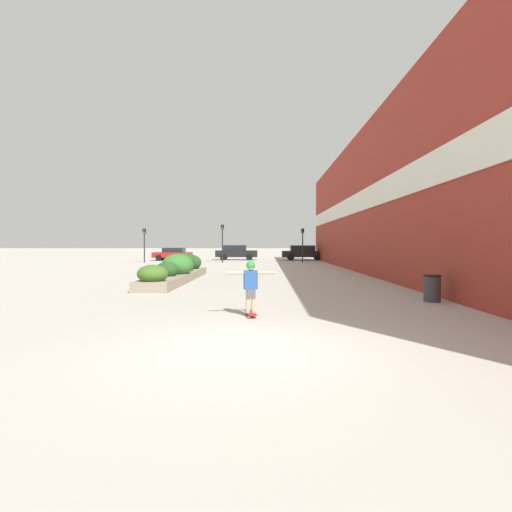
{
  "coord_description": "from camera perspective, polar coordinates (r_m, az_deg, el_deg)",
  "views": [
    {
      "loc": [
        0.33,
        -6.68,
        1.79
      ],
      "look_at": [
        -0.04,
        7.64,
        1.35
      ],
      "focal_mm": 28.0,
      "sensor_mm": 36.0,
      "label": 1
    }
  ],
  "objects": [
    {
      "name": "planter_box",
      "position": [
        19.69,
        -11.04,
        -1.98
      ],
      "size": [
        1.52,
        9.44,
        1.33
      ],
      "color": "gray",
      "rests_on": "ground_plane"
    },
    {
      "name": "ground_plane",
      "position": [
        6.93,
        -1.35,
        -13.24
      ],
      "size": [
        300.0,
        300.0,
        0.0
      ],
      "primitive_type": "plane",
      "color": "#ADA89E"
    },
    {
      "name": "traffic_light_right",
      "position": [
        38.35,
        6.68,
        2.42
      ],
      "size": [
        0.28,
        0.3,
        3.25
      ],
      "color": "black",
      "rests_on": "ground_plane"
    },
    {
      "name": "car_center_left",
      "position": [
        43.87,
        -2.84,
        0.54
      ],
      "size": [
        4.54,
        1.84,
        1.62
      ],
      "rotation": [
        0.0,
        0.0,
        -1.57
      ],
      "color": "black",
      "rests_on": "ground_plane"
    },
    {
      "name": "traffic_light_left",
      "position": [
        37.76,
        -4.82,
        2.76
      ],
      "size": [
        0.28,
        0.3,
        3.6
      ],
      "color": "black",
      "rests_on": "ground_plane"
    },
    {
      "name": "car_rightmost",
      "position": [
        43.52,
        6.81,
        0.51
      ],
      "size": [
        4.78,
        2.03,
        1.61
      ],
      "rotation": [
        0.0,
        0.0,
        -1.57
      ],
      "color": "black",
      "rests_on": "ground_plane"
    },
    {
      "name": "building_wall_right",
      "position": [
        25.27,
        15.37,
        7.55
      ],
      "size": [
        0.67,
        43.53,
        8.72
      ],
      "color": "maroon",
      "rests_on": "ground_plane"
    },
    {
      "name": "skateboard",
      "position": [
        9.95,
        -0.77,
        -8.21
      ],
      "size": [
        0.37,
        0.8,
        0.09
      ],
      "rotation": [
        0.0,
        0.0,
        0.22
      ],
      "color": "maroon",
      "rests_on": "ground_plane"
    },
    {
      "name": "skateboarder",
      "position": [
        9.84,
        -0.77,
        -3.64
      ],
      "size": [
        1.18,
        0.33,
        1.28
      ],
      "rotation": [
        0.0,
        0.0,
        0.22
      ],
      "color": "tan",
      "rests_on": "skateboard"
    },
    {
      "name": "traffic_light_far_left",
      "position": [
        39.22,
        -15.68,
        2.33
      ],
      "size": [
        0.28,
        0.3,
        3.22
      ],
      "color": "black",
      "rests_on": "ground_plane"
    },
    {
      "name": "car_center_right",
      "position": [
        43.32,
        -11.79,
        0.33
      ],
      "size": [
        4.0,
        1.98,
        1.35
      ],
      "rotation": [
        0.0,
        0.0,
        1.57
      ],
      "color": "maroon",
      "rests_on": "ground_plane"
    },
    {
      "name": "car_leftmost",
      "position": [
        44.9,
        14.67,
        0.53
      ],
      "size": [
        4.31,
        1.89,
        1.64
      ],
      "rotation": [
        0.0,
        0.0,
        -1.57
      ],
      "color": "silver",
      "rests_on": "ground_plane"
    },
    {
      "name": "trash_bin",
      "position": [
        13.46,
        23.86,
        -4.25
      ],
      "size": [
        0.52,
        0.52,
        0.83
      ],
      "color": "#38383D",
      "rests_on": "ground_plane"
    }
  ]
}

